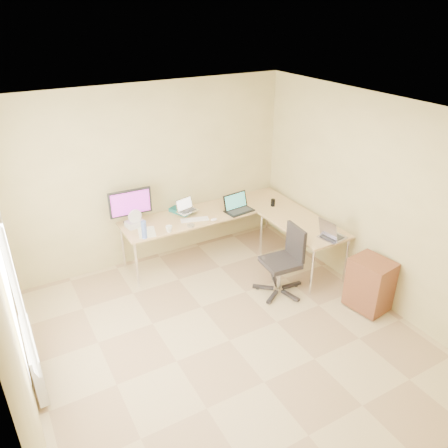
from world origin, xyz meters
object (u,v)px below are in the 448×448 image
cabinet (370,284)px  desk_main (210,233)px  water_bottle (144,230)px  laptop_black (239,203)px  desk_return (301,246)px  mug (169,229)px  desk_fan (134,219)px  keyboard (195,220)px  laptop_return (333,230)px  monitor (131,207)px  office_chair (280,260)px  laptop_center (187,206)px

cabinet → desk_main: bearing=109.2°
water_bottle → laptop_black: bearing=3.3°
desk_return → mug: size_ratio=13.90×
laptop_black → desk_fan: 1.55m
keyboard → cabinet: size_ratio=0.59×
laptop_return → cabinet: bearing=178.4°
laptop_black → desk_fan: size_ratio=1.68×
monitor → mug: 0.64m
laptop_return → office_chair: size_ratio=0.38×
office_chair → desk_return: bearing=32.6°
laptop_black → mug: 1.17m
water_bottle → desk_fan: size_ratio=1.01×
desk_main → monitor: monitor is taller
monitor → laptop_return: 2.77m
cabinet → desk_return: bearing=89.2°
desk_main → cabinet: bearing=-62.7°
laptop_return → office_chair: office_chair is taller
water_bottle → cabinet: size_ratio=0.36×
desk_return → laptop_return: (0.07, -0.52, 0.48)m
laptop_center → mug: size_ratio=3.09×
laptop_black → keyboard: laptop_black is taller
keyboard → office_chair: size_ratio=0.42×
desk_return → desk_fan: desk_fan is taller
monitor → office_chair: bearing=-43.7°
laptop_return → office_chair: bearing=67.1°
laptop_return → desk_fan: bearing=45.2°
cabinet → mug: bearing=127.2°
monitor → office_chair: (1.47, -1.53, -0.49)m
office_chair → desk_fan: bearing=140.7°
keyboard → cabinet: keyboard is taller
laptop_return → laptop_center: bearing=32.7°
laptop_black → office_chair: laptop_black is taller
laptop_center → keyboard: 0.25m
laptop_center → water_bottle: size_ratio=1.17×
desk_return → laptop_center: laptop_center is taller
water_bottle → laptop_return: 2.49m
monitor → desk_fan: (0.00, -0.12, -0.13)m
desk_main → cabinet: size_ratio=3.91×
laptop_black → desk_main: bearing=144.6°
laptop_center → laptop_return: 2.09m
desk_return → laptop_return: bearing=-82.2°
mug → laptop_center: bearing=38.7°
laptop_return → water_bottle: bearing=52.3°
monitor → laptop_center: monitor is taller
laptop_center → water_bottle: 0.87m
keyboard → desk_fan: size_ratio=1.62×
laptop_center → mug: 0.58m
desk_main → water_bottle: (-1.13, -0.30, 0.49)m
cabinet → desk_fan: bearing=126.8°
office_chair → keyboard: bearing=123.8°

